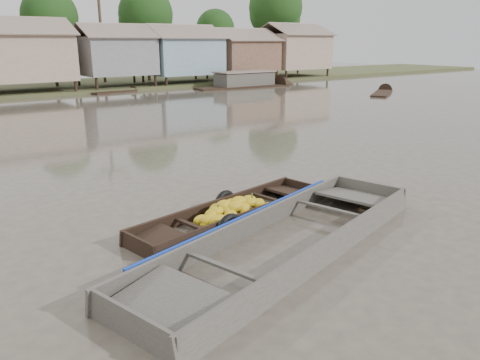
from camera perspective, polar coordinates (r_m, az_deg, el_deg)
ground at (r=9.70m, az=-1.27°, el=-6.23°), size 120.00×120.00×0.00m
riverbank at (r=40.04m, az=-25.22°, el=14.13°), size 120.00×12.47×10.22m
banana_boat at (r=10.21m, az=-1.11°, el=-4.29°), size 5.15×2.07×0.72m
viewer_boat at (r=8.96m, az=5.63°, el=-7.89°), size 7.67×3.78×0.60m
distant_boats at (r=36.19m, az=-7.62°, el=10.89°), size 47.23×14.93×1.38m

